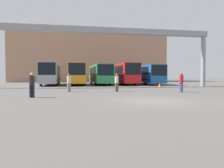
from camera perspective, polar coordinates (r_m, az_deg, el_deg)
The scene contains 13 objects.
ground_plane at distance 12.66m, azimuth 10.82°, elevation -4.32°, with size 200.00×200.00×0.00m, color #514F4C.
building_backdrop at distance 56.10m, azimuth -5.96°, elevation 7.05°, with size 36.53×12.00×12.39m.
overhead_gantry at distance 27.32m, azimuth -0.81°, elevation 11.93°, with size 26.26×0.80×7.29m.
bus_slot_0 at distance 34.60m, azimuth -15.73°, elevation 2.83°, with size 2.45×10.84×3.25m.
bus_slot_1 at distance 34.36m, azimuth -9.37°, elevation 2.87°, with size 2.46×10.60×3.22m.
bus_slot_2 at distance 35.58m, azimuth -3.22°, elevation 2.74°, with size 2.45×12.47×3.08m.
bus_slot_3 at distance 36.28m, azimuth 2.79°, elevation 2.91°, with size 2.46×12.48×3.28m.
bus_slot_4 at distance 37.07m, azimuth 8.66°, elevation 2.68°, with size 2.52×11.88×3.05m.
pedestrian_near_left at distance 19.77m, azimuth 17.66°, elevation 0.53°, with size 0.35×0.35×1.68m.
pedestrian_mid_left at distance 19.68m, azimuth 1.23°, elevation 0.52°, with size 0.33×0.33×1.61m.
pedestrian_far_center at distance 19.66m, azimuth -11.19°, elevation 0.48°, with size 0.34×0.34×1.61m.
pedestrian_mid_right at distance 15.10m, azimuth -20.20°, elevation -0.10°, with size 0.34×0.34×1.62m.
traffic_cone at distance 28.50m, azimuth 12.34°, elevation -0.17°, with size 0.42×0.42×0.56m.
Camera 1 is at (-4.62, -11.71, 1.43)m, focal length 35.00 mm.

